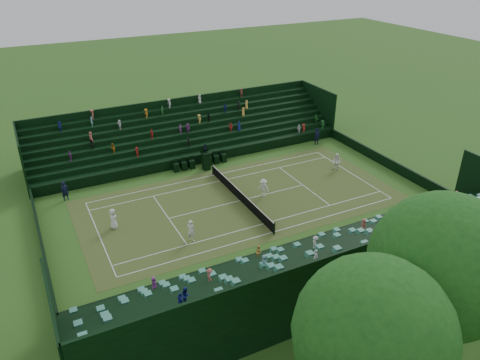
{
  "coord_description": "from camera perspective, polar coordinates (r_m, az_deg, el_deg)",
  "views": [
    {
      "loc": [
        31.06,
        -15.62,
        19.8
      ],
      "look_at": [
        0.0,
        0.0,
        2.0
      ],
      "focal_mm": 35.0,
      "sensor_mm": 36.0,
      "label": 1
    }
  ],
  "objects": [
    {
      "name": "player_far_west",
      "position": [
        45.89,
        11.7,
        2.14
      ],
      "size": [
        1.02,
        0.91,
        1.72
      ],
      "primitive_type": "imported",
      "rotation": [
        0.0,
        0.0,
        0.37
      ],
      "color": "white",
      "rests_on": "ground"
    },
    {
      "name": "player_near_west",
      "position": [
        37.19,
        -15.18,
        -4.59
      ],
      "size": [
        0.91,
        0.67,
        1.69
      ],
      "primitive_type": "imported",
      "rotation": [
        0.0,
        0.0,
        2.97
      ],
      "color": "white",
      "rests_on": "ground"
    },
    {
      "name": "courtside_chairs",
      "position": [
        46.08,
        -4.88,
        2.18
      ],
      "size": [
        0.55,
        5.52,
        1.2
      ],
      "color": "black",
      "rests_on": "ground"
    },
    {
      "name": "perimeter_wall_east",
      "position": [
        33.56,
        6.59,
        -8.21
      ],
      "size": [
        0.2,
        31.77,
        1.0
      ],
      "primitive_type": "cube",
      "color": "black",
      "rests_on": "ground"
    },
    {
      "name": "tennis_net",
      "position": [
        39.75,
        -0.0,
        -1.89
      ],
      "size": [
        11.67,
        0.1,
        1.06
      ],
      "color": "black",
      "rests_on": "ground"
    },
    {
      "name": "south_grandstand",
      "position": [
        49.89,
        -6.58,
        5.47
      ],
      "size": [
        6.6,
        32.0,
        4.9
      ],
      "color": "black",
      "rests_on": "ground"
    },
    {
      "name": "player_near_east",
      "position": [
        34.68,
        -5.99,
        -6.14
      ],
      "size": [
        0.76,
        0.73,
        1.74
      ],
      "primitive_type": "imported",
      "rotation": [
        0.0,
        0.0,
        3.83
      ],
      "color": "white",
      "rests_on": "ground"
    },
    {
      "name": "line_judge_north",
      "position": [
        51.6,
        9.39,
        5.28
      ],
      "size": [
        0.46,
        0.69,
        1.85
      ],
      "primitive_type": "imported",
      "rotation": [
        0.0,
        0.0,
        1.54
      ],
      "color": "black",
      "rests_on": "ground"
    },
    {
      "name": "umpire_chair",
      "position": [
        45.15,
        -4.18,
        2.62
      ],
      "size": [
        0.85,
        0.85,
        2.66
      ],
      "color": "black",
      "rests_on": "ground"
    },
    {
      "name": "perimeter_wall_west",
      "position": [
        46.69,
        -4.69,
        2.6
      ],
      "size": [
        0.2,
        31.77,
        1.0
      ],
      "primitive_type": "cube",
      "color": "black",
      "rests_on": "ground"
    },
    {
      "name": "court_surface",
      "position": [
        40.01,
        -0.0,
        -2.54
      ],
      "size": [
        12.97,
        26.77,
        0.01
      ],
      "primitive_type": "cube",
      "color": "#336521",
      "rests_on": "ground"
    },
    {
      "name": "line_judge_south",
      "position": [
        42.46,
        -20.57,
        -1.25
      ],
      "size": [
        0.57,
        0.72,
        1.72
      ],
      "primitive_type": "imported",
      "rotation": [
        0.0,
        0.0,
        1.86
      ],
      "color": "black",
      "rests_on": "ground"
    },
    {
      "name": "player_far_east",
      "position": [
        40.4,
        2.87,
        -0.96
      ],
      "size": [
        1.21,
        1.13,
        1.63
      ],
      "primitive_type": "imported",
      "rotation": [
        0.0,
        0.0,
        0.65
      ],
      "color": "white",
      "rests_on": "ground"
    },
    {
      "name": "ground",
      "position": [
        40.01,
        -0.0,
        -2.55
      ],
      "size": [
        160.0,
        160.0,
        0.0
      ],
      "primitive_type": "plane",
      "color": "#376820",
      "rests_on": "ground"
    },
    {
      "name": "perimeter_wall_north",
      "position": [
        48.27,
        17.11,
        2.28
      ],
      "size": [
        17.17,
        0.2,
        1.0
      ],
      "primitive_type": "cube",
      "color": "black",
      "rests_on": "ground"
    },
    {
      "name": "north_grandstand",
      "position": [
        30.26,
        11.03,
        -10.58
      ],
      "size": [
        6.6,
        32.0,
        4.9
      ],
      "color": "black",
      "rests_on": "ground"
    },
    {
      "name": "perimeter_wall_south",
      "position": [
        36.57,
        -23.03,
        -7.21
      ],
      "size": [
        17.17,
        0.2,
        1.0
      ],
      "primitive_type": "cube",
      "color": "black",
      "rests_on": "ground"
    }
  ]
}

